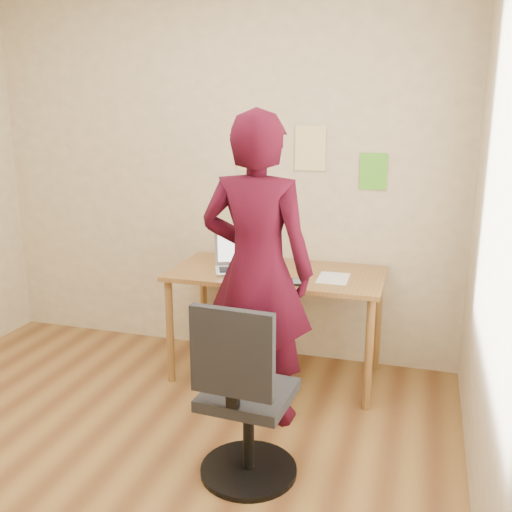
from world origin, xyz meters
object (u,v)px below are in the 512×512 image
(phone, at_px, (298,282))
(office_chair, at_px, (244,406))
(desk, at_px, (277,284))
(laptop, at_px, (240,262))
(person, at_px, (257,271))

(phone, bearing_deg, office_chair, -108.99)
(phone, bearing_deg, desk, 115.14)
(phone, bearing_deg, laptop, 139.66)
(phone, distance_m, person, 0.40)
(office_chair, height_order, person, person)
(laptop, relative_size, person, 0.24)
(laptop, relative_size, office_chair, 0.45)
(laptop, bearing_deg, person, -85.05)
(desk, xyz_separation_m, office_chair, (0.14, -1.17, -0.25))
(laptop, relative_size, phone, 2.86)
(laptop, height_order, office_chair, laptop)
(person, bearing_deg, desk, -85.73)
(office_chair, bearing_deg, laptop, 112.83)
(office_chair, xyz_separation_m, person, (-0.12, 0.62, 0.49))
(person, bearing_deg, phone, -113.85)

